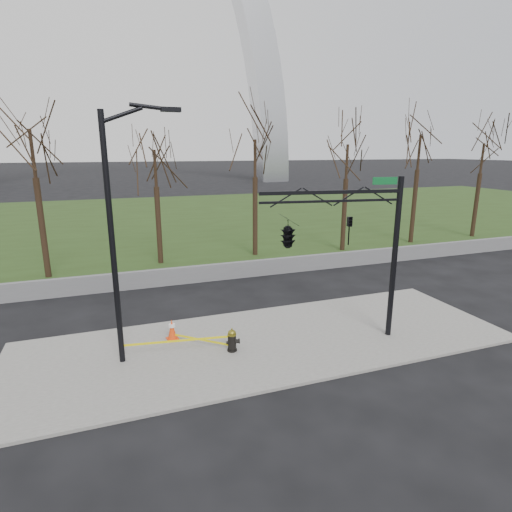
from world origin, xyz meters
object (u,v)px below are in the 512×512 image
object	(u,v)px
fire_hydrant	(232,341)
traffic_cone	(172,329)
street_light	(118,223)
traffic_signal_mast	(310,233)

from	to	relation	value
fire_hydrant	traffic_cone	size ratio (longest dim) A/B	1.07
fire_hydrant	street_light	bearing A→B (deg)	-178.21
fire_hydrant	street_light	world-z (taller)	street_light
traffic_signal_mast	street_light	bearing A→B (deg)	-178.68
street_light	traffic_signal_mast	distance (m)	6.20
street_light	traffic_signal_mast	bearing A→B (deg)	-9.57
fire_hydrant	traffic_cone	distance (m)	2.44
street_light	traffic_signal_mast	size ratio (longest dim) A/B	1.37
traffic_cone	fire_hydrant	bearing A→B (deg)	-41.34
fire_hydrant	traffic_cone	xyz separation A→B (m)	(-1.83, 1.61, 0.00)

